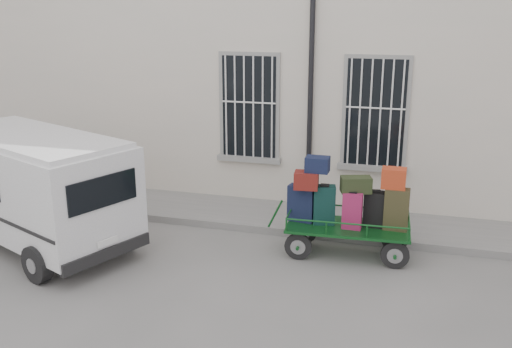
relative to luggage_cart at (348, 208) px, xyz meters
The scene contains 5 objects.
ground 2.39m from the luggage_cart, 158.12° to the right, with size 80.00×80.00×0.00m, color slate.
building 5.52m from the luggage_cart, 113.76° to the left, with size 24.00×5.15×6.00m.
sidewalk 2.61m from the luggage_cart, 146.27° to the left, with size 24.00×1.70×0.15m, color slate.
luggage_cart is the anchor object (origin of this frame).
van 5.76m from the luggage_cart, 168.82° to the right, with size 4.56×3.28×2.14m.
Camera 1 is at (3.07, -8.84, 4.36)m, focal length 40.00 mm.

